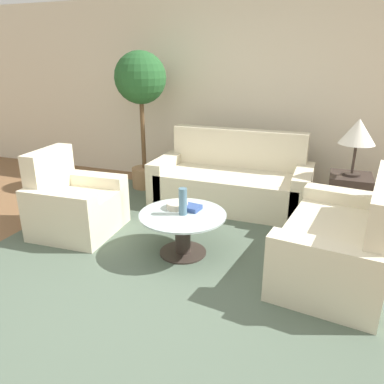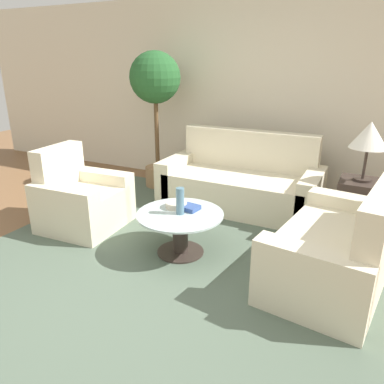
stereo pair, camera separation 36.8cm
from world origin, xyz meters
name	(u,v)px [view 1 (the left image)]	position (x,y,z in m)	size (l,w,h in m)	color
ground_plane	(132,300)	(0.00, 0.00, 0.00)	(14.00, 14.00, 0.00)	brown
wall_back	(236,95)	(0.00, 3.10, 1.30)	(10.00, 0.06, 2.60)	beige
rug	(183,253)	(0.10, 0.84, 0.00)	(3.72, 3.71, 0.01)	#4C5B4C
sofa_main	(232,182)	(0.20, 2.28, 0.29)	(1.95, 0.87, 0.93)	beige
armchair	(73,206)	(-1.20, 0.90, 0.29)	(0.84, 0.88, 0.89)	beige
loveseat	(345,244)	(1.54, 1.00, 0.29)	(1.01, 1.54, 0.91)	beige
coffee_table	(183,228)	(0.10, 0.84, 0.27)	(0.82, 0.82, 0.42)	#332823
side_table	(348,200)	(1.58, 2.12, 0.29)	(0.44, 0.44, 0.58)	#332823
table_lamp	(358,133)	(1.58, 2.12, 1.05)	(0.37, 0.37, 0.62)	#332823
potted_plant	(141,89)	(-1.16, 2.47, 1.39)	(0.69, 0.69, 1.89)	#93704C
vase	(183,201)	(0.11, 0.83, 0.55)	(0.08, 0.08, 0.26)	slate
bowl	(178,205)	(0.00, 0.95, 0.45)	(0.21, 0.21, 0.06)	beige
book_stack	(192,208)	(0.15, 0.96, 0.44)	(0.18, 0.17, 0.04)	#334C8C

